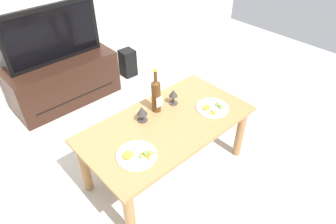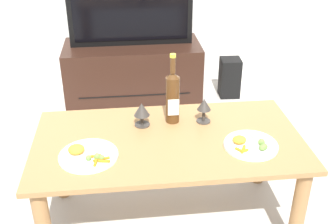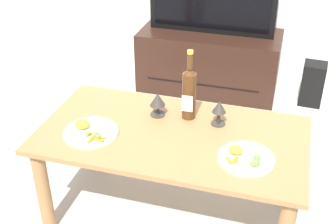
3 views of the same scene
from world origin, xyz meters
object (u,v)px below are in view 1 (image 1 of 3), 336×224
(tv_screen, at_px, (52,35))
(wine_bottle, at_px, (156,95))
(goblet_left, at_px, (142,112))
(dinner_plate_left, at_px, (136,155))
(floor_speaker, at_px, (128,63))
(dining_table, at_px, (167,132))
(tv_stand, at_px, (64,81))
(dinner_plate_right, at_px, (212,107))
(goblet_right, at_px, (173,94))

(tv_screen, bearing_deg, wine_bottle, -83.22)
(tv_screen, distance_m, wine_bottle, 1.36)
(tv_screen, distance_m, goblet_left, 1.38)
(dinner_plate_left, bearing_deg, tv_screen, 80.94)
(floor_speaker, bearing_deg, dinner_plate_left, -120.91)
(tv_screen, relative_size, wine_bottle, 2.63)
(dining_table, distance_m, floor_speaker, 1.66)
(dining_table, bearing_deg, tv_stand, 94.48)
(goblet_left, relative_size, dinner_plate_right, 0.49)
(wine_bottle, relative_size, dinner_plate_left, 1.38)
(wine_bottle, xyz_separation_m, dinner_plate_right, (0.33, -0.28, -0.13))
(dinner_plate_left, bearing_deg, dinner_plate_right, -0.13)
(goblet_right, relative_size, dinner_plate_right, 0.51)
(goblet_right, bearing_deg, wine_bottle, 171.76)
(tv_screen, bearing_deg, goblet_right, -76.88)
(dining_table, distance_m, tv_screen, 1.55)
(goblet_left, bearing_deg, tv_stand, 90.03)
(dining_table, height_order, tv_stand, dining_table)
(tv_screen, bearing_deg, floor_speaker, -2.34)
(floor_speaker, height_order, dinner_plate_right, dinner_plate_right)
(wine_bottle, distance_m, goblet_left, 0.17)
(floor_speaker, xyz_separation_m, goblet_right, (-0.50, -1.33, 0.44))
(dinner_plate_right, bearing_deg, goblet_right, 123.85)
(floor_speaker, xyz_separation_m, dinner_plate_left, (-1.08, -1.59, 0.37))
(dinner_plate_left, xyz_separation_m, dinner_plate_right, (0.75, -0.00, -0.00))
(dinner_plate_right, bearing_deg, goblet_left, 152.14)
(tv_stand, relative_size, goblet_left, 8.77)
(goblet_left, bearing_deg, dinner_plate_left, -135.14)
(floor_speaker, distance_m, wine_bottle, 1.55)
(dining_table, relative_size, tv_stand, 1.18)
(tv_screen, xyz_separation_m, dinner_plate_left, (-0.26, -1.63, -0.23))
(floor_speaker, bearing_deg, wine_bottle, -113.51)
(tv_screen, height_order, dinner_plate_left, tv_screen)
(tv_screen, distance_m, floor_speaker, 1.01)
(wine_bottle, bearing_deg, goblet_left, -171.76)
(tv_screen, xyz_separation_m, goblet_right, (0.32, -1.37, -0.15))
(goblet_left, bearing_deg, dining_table, -50.69)
(wine_bottle, bearing_deg, tv_screen, 96.78)
(dining_table, bearing_deg, dinner_plate_right, -17.27)
(tv_stand, height_order, dinner_plate_right, dinner_plate_right)
(tv_stand, height_order, dinner_plate_left, dinner_plate_left)
(tv_stand, bearing_deg, goblet_right, -76.90)
(floor_speaker, relative_size, goblet_left, 2.66)
(goblet_left, height_order, dinner_plate_right, goblet_left)
(floor_speaker, distance_m, dinner_plate_right, 1.67)
(tv_stand, xyz_separation_m, tv_screen, (0.00, -0.00, 0.52))
(tv_screen, distance_m, dinner_plate_left, 1.66)
(wine_bottle, bearing_deg, floor_speaker, 63.31)
(dinner_plate_left, distance_m, dinner_plate_right, 0.75)
(tv_stand, bearing_deg, floor_speaker, -2.51)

